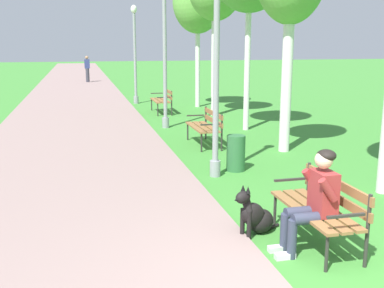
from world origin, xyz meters
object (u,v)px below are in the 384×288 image
park_bench_mid (206,124)px  pedestrian_distant (87,69)px  person_seated_on_near_bench (315,198)px  dog_black (256,216)px  park_bench_far (163,99)px  lamp_post_near (216,58)px  lamp_post_far (135,54)px  lamp_post_mid (165,48)px  park_bench_near (321,204)px  birch_tree_sixth (198,2)px  litter_bin (236,153)px

park_bench_mid → pedestrian_distant: pedestrian_distant is taller
person_seated_on_near_bench → dog_black: person_seated_on_near_bench is taller
park_bench_far → lamp_post_near: 8.29m
park_bench_far → lamp_post_far: size_ratio=0.38×
dog_black → lamp_post_mid: (0.28, 7.90, 2.04)m
park_bench_near → lamp_post_near: bearing=97.6°
park_bench_mid → lamp_post_far: (-0.70, 8.29, 1.51)m
lamp_post_mid → birch_tree_sixth: bearing=64.0°
park_bench_near → park_bench_far: bearing=89.8°
park_bench_near → pedestrian_distant: 25.01m
park_bench_mid → lamp_post_mid: lamp_post_mid is taller
park_bench_far → pedestrian_distant: 13.84m
lamp_post_mid → lamp_post_near: bearing=-90.2°
park_bench_near → birch_tree_sixth: size_ratio=0.29×
dog_black → litter_bin: size_ratio=1.12×
pedestrian_distant → lamp_post_mid: bearing=-83.5°
person_seated_on_near_bench → dog_black: size_ratio=1.59×
park_bench_far → person_seated_on_near_bench: bearing=-91.2°
park_bench_far → person_seated_on_near_bench: (-0.25, -11.45, 0.17)m
person_seated_on_near_bench → dog_black: bearing=126.9°
litter_bin → park_bench_near: bearing=-91.3°
park_bench_near → park_bench_mid: bearing=88.7°
park_bench_near → birch_tree_sixth: bearing=82.6°
park_bench_far → dog_black: size_ratio=1.91×
birch_tree_sixth → pedestrian_distant: 13.35m
lamp_post_near → litter_bin: lamp_post_near is taller
lamp_post_far → birch_tree_sixth: bearing=-35.2°
park_bench_near → pedestrian_distant: (-2.28, 24.90, 0.33)m
lamp_post_mid → lamp_post_far: size_ratio=1.14×
park_bench_near → park_bench_far: 11.26m
lamp_post_far → pedestrian_distant: (-1.71, 10.82, -1.18)m
lamp_post_mid → litter_bin: lamp_post_mid is taller
litter_bin → lamp_post_near: bearing=-150.9°
birch_tree_sixth → pedestrian_distant: (-3.91, 12.38, -3.09)m
litter_bin → pedestrian_distant: 21.60m
park_bench_near → lamp_post_mid: 8.54m
park_bench_mid → pedestrian_distant: size_ratio=0.91×
park_bench_mid → person_seated_on_near_bench: bearing=-93.2°
person_seated_on_near_bench → lamp_post_mid: size_ratio=0.28×
park_bench_far → lamp_post_mid: 3.45m
lamp_post_near → lamp_post_mid: size_ratio=0.94×
person_seated_on_near_bench → pedestrian_distant: (-2.07, 25.09, 0.16)m
lamp_post_near → lamp_post_mid: lamp_post_mid is taller
lamp_post_near → birch_tree_sixth: size_ratio=0.82×
birch_tree_sixth → lamp_post_mid: bearing=-116.0°
park_bench_near → dog_black: 0.85m
pedestrian_distant → park_bench_far: bearing=-80.4°
park_bench_far → lamp_post_far: 3.25m
lamp_post_mid → birch_tree_sixth: (2.03, 4.18, 1.62)m
park_bench_far → dog_black: (-0.72, -10.82, -0.25)m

